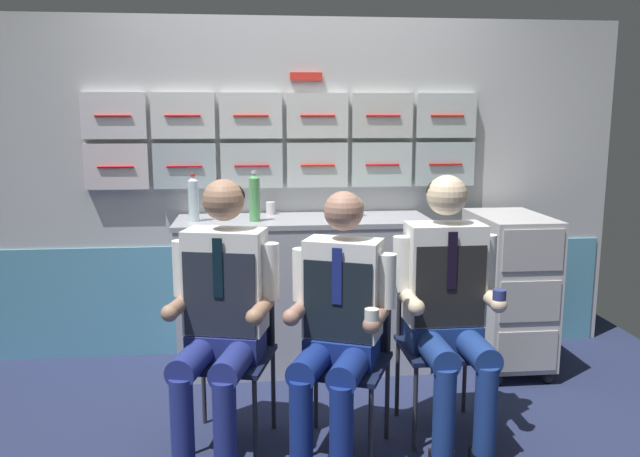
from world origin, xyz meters
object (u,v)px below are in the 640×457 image
crew_member_left (221,307)px  water_bottle_clear (255,197)px  espresso_cup_small (358,209)px  crew_member_right (449,298)px  crew_member_center (338,318)px  folding_chair_right (438,325)px  folding_chair_left (232,334)px  folding_chair_center (347,339)px  service_trolley (508,287)px

crew_member_left → water_bottle_clear: (0.16, 0.94, 0.37)m
espresso_cup_small → crew_member_right: bearing=-76.0°
crew_member_center → folding_chair_right: size_ratio=1.46×
folding_chair_left → espresso_cup_small: espresso_cup_small is taller
folding_chair_center → crew_member_center: crew_member_center is taller
crew_member_left → folding_chair_center: crew_member_left is taller
crew_member_left → folding_chair_center: size_ratio=1.51×
folding_chair_right → espresso_cup_small: espresso_cup_small is taller
service_trolley → folding_chair_right: service_trolley is taller
water_bottle_clear → crew_member_left: bearing=-99.7°
crew_member_left → crew_member_right: (1.06, 0.02, 0.00)m
folding_chair_center → water_bottle_clear: (-0.42, 0.91, 0.56)m
folding_chair_left → folding_chair_center: bearing=-13.3°
folding_chair_center → crew_member_right: crew_member_right is taller
service_trolley → folding_chair_center: (-1.12, -0.82, 0.00)m
crew_member_right → espresso_cup_small: bearing=104.0°
crew_member_left → folding_chair_center: 0.61m
folding_chair_left → water_bottle_clear: water_bottle_clear is taller
service_trolley → crew_member_center: (-1.18, -0.97, 0.16)m
folding_chair_left → service_trolley: bearing=22.8°
crew_member_center → folding_chair_right: crew_member_center is taller
crew_member_center → espresso_cup_small: (0.28, 1.21, 0.31)m
folding_chair_center → water_bottle_clear: water_bottle_clear is taller
crew_member_left → espresso_cup_small: crew_member_left is taller
crew_member_right → water_bottle_clear: bearing=134.5°
service_trolley → crew_member_left: 1.91m
crew_member_right → water_bottle_clear: (-0.90, 0.92, 0.37)m
crew_member_center → espresso_cup_small: crew_member_center is taller
crew_member_right → espresso_cup_small: size_ratio=16.88×
service_trolley → crew_member_left: crew_member_left is taller
crew_member_right → folding_chair_center: bearing=179.5°
service_trolley → crew_member_right: bearing=-127.5°
folding_chair_center → water_bottle_clear: size_ratio=2.82×
folding_chair_left → crew_member_center: 0.57m
crew_member_left → folding_chair_right: bearing=9.7°
crew_member_right → crew_member_left: bearing=-178.8°
service_trolley → folding_chair_right: size_ratio=1.14×
crew_member_left → folding_chair_right: 1.09m
crew_member_left → water_bottle_clear: crew_member_left is taller
folding_chair_left → espresso_cup_small: (0.76, 0.93, 0.46)m
crew_member_left → espresso_cup_small: bearing=53.7°
folding_chair_left → folding_chair_center: (0.54, -0.13, 0.00)m
crew_member_left → water_bottle_clear: size_ratio=4.27×
crew_member_center → crew_member_right: crew_member_right is taller
service_trolley → folding_chair_right: (-0.64, -0.67, 0.00)m
folding_chair_right → crew_member_right: (0.00, -0.16, 0.19)m
folding_chair_left → folding_chair_right: bearing=1.6°
crew_member_center → espresso_cup_small: 1.28m
crew_member_left → folding_chair_center: (0.58, 0.03, -0.18)m
service_trolley → water_bottle_clear: (-1.54, 0.09, 0.56)m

